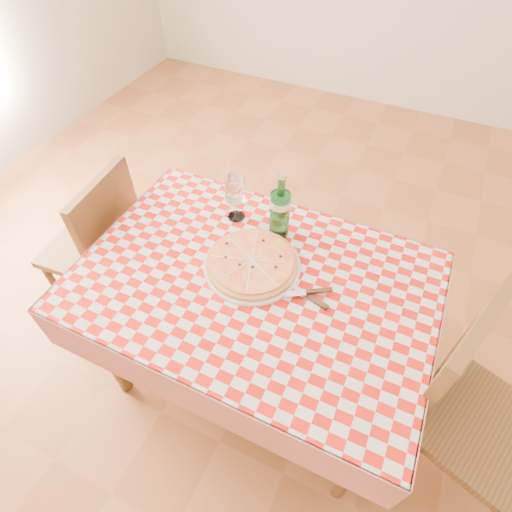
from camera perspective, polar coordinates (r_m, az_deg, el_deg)
The scene contains 8 objects.
dining_table at distance 1.54m, azimuth -0.27°, elevation -5.65°, with size 1.20×0.80×0.75m.
tablecloth at distance 1.47m, azimuth -0.28°, elevation -3.50°, with size 1.30×0.90×0.01m, color #B4150B.
chair_near at distance 1.64m, azimuth 27.90°, elevation -17.82°, with size 0.55×0.55×0.95m.
chair_far at distance 2.08m, azimuth -21.31°, elevation 2.15°, with size 0.44×0.44×0.89m.
pizza_plate at distance 1.49m, azimuth -0.56°, elevation -0.91°, with size 0.37×0.37×0.05m, color #CE8644, non-canonical shape.
water_bottle at distance 1.53m, azimuth 3.48°, elevation 7.21°, with size 0.08×0.08×0.29m, color #175E24, non-canonical shape.
wine_glass at distance 1.62m, azimuth -2.95°, elevation 8.24°, with size 0.08×0.08×0.20m, color white, non-canonical shape.
cutlery at distance 1.42m, azimuth 7.14°, elevation -5.24°, with size 0.24×0.20×0.03m, color silver, non-canonical shape.
Camera 1 is at (0.39, -0.81, 1.91)m, focal length 28.00 mm.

